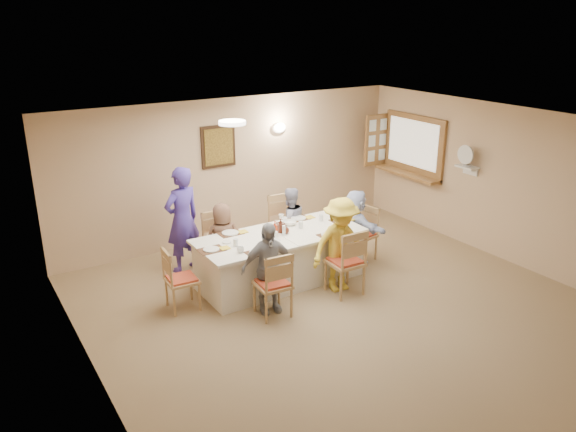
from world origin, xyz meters
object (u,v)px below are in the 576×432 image
chair_right_end (361,234)px  diner_right_end (355,226)px  caregiver (182,220)px  desk_fan (467,158)px  dining_table (280,258)px  chair_back_left (220,243)px  chair_front_right (345,261)px  condiment_ketchup (275,228)px  diner_back_left (223,240)px  chair_back_right (286,226)px  diner_front_left (268,268)px  serving_hatch (414,146)px  diner_front_right (340,245)px  diner_back_right (290,223)px  chair_front_left (273,283)px  chair_left_end (182,279)px

chair_right_end → diner_right_end: diner_right_end is taller
caregiver → diner_right_end: bearing=140.6°
desk_fan → diner_right_end: 2.23m
dining_table → chair_back_left: (-0.60, 0.80, 0.09)m
chair_front_right → condiment_ketchup: (-0.68, 0.81, 0.37)m
dining_table → chair_right_end: bearing=0.0°
chair_right_end → diner_back_left: diner_back_left is taller
chair_back_left → chair_back_right: bearing=1.0°
diner_front_left → condiment_ketchup: diner_front_left is taller
serving_hatch → diner_front_right: bearing=-151.0°
diner_back_right → diner_front_left: (-1.20, -1.36, 0.03)m
chair_back_left → chair_front_right: (1.20, -1.60, 0.03)m
chair_front_left → diner_right_end: 2.18m
chair_right_end → diner_back_right: bearing=-134.1°
diner_back_right → diner_front_right: (0.00, -1.36, 0.10)m
chair_right_end → condiment_ketchup: 1.68m
diner_front_left → diner_right_end: diner_front_left is taller
diner_right_end → chair_back_left: bearing=67.6°
chair_front_right → desk_fan: bearing=-169.9°
chair_left_end → chair_front_left: bearing=-126.5°
caregiver → diner_back_left: bearing=119.3°
caregiver → chair_front_right: bearing=115.8°
desk_fan → diner_front_right: desk_fan is taller
diner_back_left → desk_fan: bearing=174.2°
dining_table → chair_back_left: 1.00m
diner_back_right → diner_front_left: size_ratio=0.95×
chair_left_end → caregiver: (0.50, 1.15, 0.39)m
diner_front_left → chair_left_end: bearing=152.9°
serving_hatch → chair_right_end: size_ratio=1.69×
serving_hatch → chair_front_right: size_ratio=1.50×
chair_left_end → diner_front_right: 2.27m
serving_hatch → dining_table: size_ratio=0.60×
serving_hatch → dining_table: bearing=-165.1°
chair_left_end → condiment_ketchup: 1.53m
condiment_ketchup → diner_back_right: bearing=44.6°
desk_fan → chair_right_end: desk_fan is taller
diner_front_left → diner_right_end: 2.13m
dining_table → condiment_ketchup: 0.50m
chair_front_left → condiment_ketchup: 1.05m
chair_left_end → diner_back_left: 1.18m
dining_table → chair_left_end: bearing=180.0°
chair_back_left → diner_front_left: size_ratio=0.75×
diner_front_right → caregiver: bearing=136.2°
chair_front_left → diner_back_right: 1.91m
chair_back_right → condiment_ketchup: (-0.68, -0.79, 0.36)m
dining_table → chair_front_right: 1.01m
chair_back_right → chair_front_right: chair_back_right is taller
diner_back_left → diner_front_right: bearing=141.0°
chair_right_end → diner_right_end: bearing=-98.5°
diner_back_right → diner_front_right: size_ratio=0.86×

